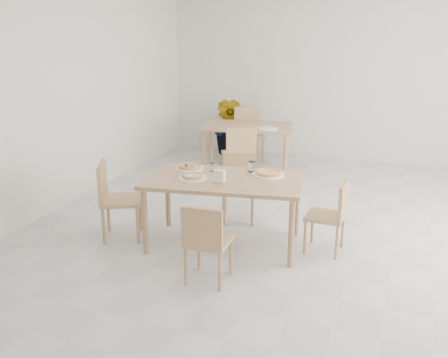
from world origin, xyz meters
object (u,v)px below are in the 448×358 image
(main_table, at_px, (224,185))
(napkin_holder, at_px, (219,177))
(plate_pepperoni, at_px, (189,168))
(chair_back_n, at_px, (248,130))
(chair_north, at_px, (239,182))
(plate_margherita, at_px, (268,174))
(tumbler_a, at_px, (252,167))
(plate_empty, at_px, (268,129))
(chair_east, at_px, (333,212))
(chair_west, at_px, (114,195))
(potted_plant, at_px, (229,126))
(tumbler_b, at_px, (213,167))
(chair_south, at_px, (206,239))
(chair_back_s, at_px, (240,151))
(plate_mushroom, at_px, (193,178))
(pizza_mushroom, at_px, (193,176))
(pizza_margherita, at_px, (268,172))
(second_table, at_px, (247,131))
(pizza_pepperoni, at_px, (189,166))

(main_table, height_order, napkin_holder, napkin_holder)
(plate_pepperoni, distance_m, chair_back_n, 3.26)
(chair_north, relative_size, plate_margherita, 2.35)
(tumbler_a, height_order, plate_empty, tumbler_a)
(chair_east, height_order, plate_pepperoni, chair_east)
(chair_west, relative_size, potted_plant, 0.85)
(chair_north, xyz_separation_m, tumbler_b, (-0.10, -0.59, 0.33))
(chair_south, height_order, tumbler_b, tumbler_b)
(chair_back_s, distance_m, plate_empty, 0.64)
(chair_south, distance_m, plate_mushroom, 0.92)
(napkin_holder, relative_size, plate_empty, 0.49)
(main_table, xyz_separation_m, plate_empty, (-0.24, 2.56, 0.08))
(potted_plant, bearing_deg, plate_margherita, -64.11)
(chair_west, distance_m, pizza_mushroom, 0.95)
(main_table, relative_size, potted_plant, 1.73)
(chair_north, bearing_deg, main_table, -100.03)
(main_table, relative_size, chair_west, 2.04)
(napkin_holder, bearing_deg, chair_west, -173.49)
(napkin_holder, distance_m, chair_back_s, 2.28)
(pizza_margherita, bearing_deg, potted_plant, 115.89)
(chair_north, height_order, plate_pepperoni, chair_north)
(tumbler_a, height_order, second_table, tumbler_a)
(chair_north, xyz_separation_m, plate_margherita, (0.51, -0.53, 0.30))
(chair_west, bearing_deg, plate_empty, -43.17)
(chair_back_n, bearing_deg, main_table, -106.84)
(chair_south, xyz_separation_m, pizza_mushroom, (-0.44, 0.75, 0.33))
(pizza_mushroom, distance_m, second_table, 2.90)
(plate_pepperoni, bearing_deg, main_table, -21.58)
(chair_back_s, distance_m, potted_plant, 1.81)
(main_table, xyz_separation_m, tumbler_b, (-0.21, 0.20, 0.12))
(second_table, bearing_deg, plate_margherita, -77.94)
(chair_north, relative_size, napkin_holder, 5.82)
(tumbler_a, xyz_separation_m, chair_back_s, (-0.70, 1.69, -0.30))
(chair_east, relative_size, pizza_margherita, 2.35)
(plate_margherita, bearing_deg, pizza_margherita, -90.00)
(chair_east, height_order, second_table, chair_east)
(second_table, bearing_deg, chair_back_n, 94.35)
(plate_margherita, height_order, tumbler_b, tumbler_b)
(tumbler_a, bearing_deg, chair_south, -92.36)
(main_table, xyz_separation_m, chair_back_s, (-0.50, 2.03, -0.17))
(chair_south, distance_m, chair_north, 1.70)
(napkin_holder, bearing_deg, plate_mushroom, 176.11)
(chair_west, height_order, chair_back_n, chair_back_n)
(main_table, distance_m, chair_north, 0.83)
(chair_south, bearing_deg, pizza_mushroom, -60.99)
(chair_north, bearing_deg, chair_back_s, 90.70)
(main_table, height_order, potted_plant, potted_plant)
(pizza_mushroom, height_order, pizza_pepperoni, same)
(main_table, distance_m, plate_empty, 2.57)
(chair_back_s, height_order, chair_back_n, chair_back_n)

